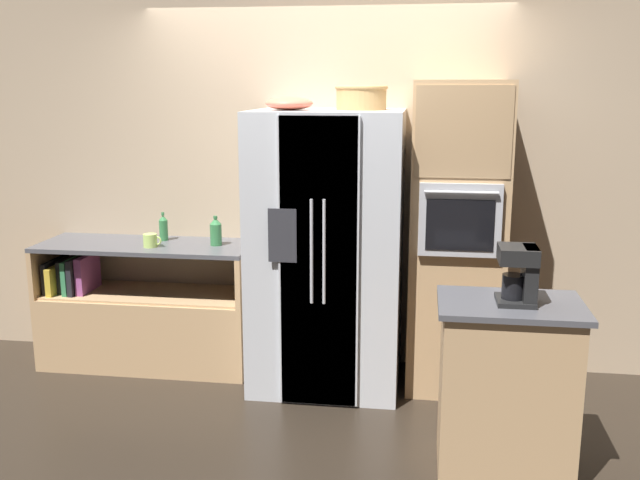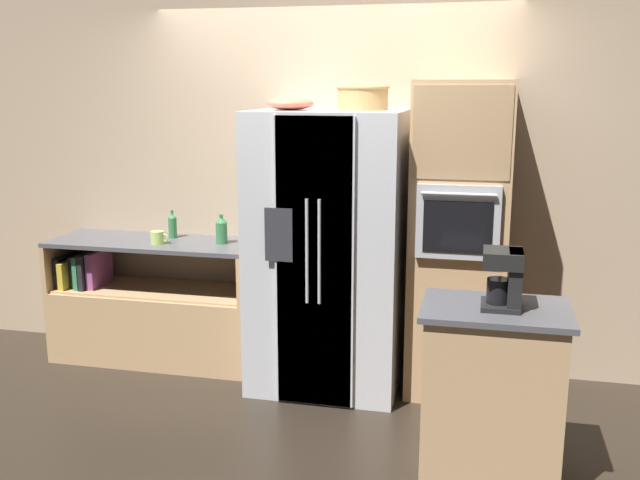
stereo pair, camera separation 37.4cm
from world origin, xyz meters
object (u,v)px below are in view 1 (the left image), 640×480
Objects in this scene: bottle_tall at (216,231)px; mug at (151,241)px; wall_oven at (457,237)px; bottle_short at (163,228)px; fruit_bowl at (289,103)px; refrigerator at (327,251)px; wicker_basket at (361,97)px; coffee_maker at (521,273)px.

mug is at bearing -164.46° from bottle_tall.
bottle_short is at bearing 175.56° from wall_oven.
fruit_bowl is at bearing -17.40° from bottle_short.
bottle_tall is at bearing 159.84° from fruit_bowl.
refrigerator is 1.02m from wicker_basket.
coffee_maker reaches higher than bottle_tall.
wall_oven reaches higher than coffee_maker.
bottle_tall is at bearing 148.48° from coffee_maker.
fruit_bowl reaches higher than coffee_maker.
wicker_basket is 2.61× the size of mug.
wall_oven is at bearing 103.55° from coffee_maker.
refrigerator is 1.24m from bottle_short.
coffee_maker is at bearing -76.45° from wall_oven.
wall_oven is 1.64m from bottle_tall.
bottle_tall is at bearing 169.21° from refrigerator.
coffee_maker is at bearing -50.20° from wicker_basket.
bottle_tall is 0.45m from mug.
mug is (-1.23, 0.03, 0.02)m from refrigerator.
bottle_short is at bearing 151.35° from coffee_maker.
coffee_maker is at bearing -35.64° from fruit_bowl.
mug is at bearing 155.80° from coffee_maker.
bottle_short is at bearing 162.60° from fruit_bowl.
refrigerator is at bearing -10.79° from bottle_tall.
bottle_short is (-2.05, 0.16, -0.03)m from wall_oven.
refrigerator is 0.82m from bottle_tall.
wicker_basket is at bearing -5.15° from bottle_tall.
mug is (-0.01, -0.22, -0.05)m from bottle_short.
fruit_bowl is 1.36m from mug.
refrigerator reaches higher than bottle_short.
wall_oven is at bearing 2.84° from wicker_basket.
bottle_short is (-0.42, 0.10, -0.01)m from bottle_tall.
bottle_short is at bearing 168.27° from refrigerator.
mug is 2.56m from coffee_maker.
wall_oven is at bearing -2.08° from bottle_tall.
coffee_maker is at bearing -24.20° from mug.
coffee_maker is (0.27, -1.11, 0.07)m from wall_oven.
wicker_basket reaches higher than coffee_maker.
fruit_bowl is 1.36m from bottle_short.
fruit_bowl is 1.44× the size of bottle_tall.
bottle_tall reaches higher than bottle_short.
mug is at bearing -178.35° from wall_oven.
bottle_tall is at bearing -13.52° from bottle_short.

